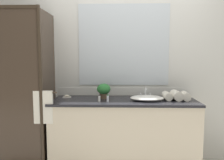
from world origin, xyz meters
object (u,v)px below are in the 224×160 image
Objects in this scene: sink_basin at (147,98)px; rolled_towel_middle at (176,95)px; soap_dish at (67,96)px; potted_plant at (104,90)px; rolled_towel_near_edge at (185,96)px; amenity_bottle_lotion at (99,98)px; faucet at (145,95)px; amenity_bottle_shampoo at (108,98)px; rolled_towel_far_edge at (167,96)px.

sink_basin is 2.05× the size of rolled_towel_middle.
soap_dish is at bearing 174.71° from rolled_towel_middle.
potted_plant is 0.99× the size of rolled_towel_near_edge.
sink_basin is 5.15× the size of amenity_bottle_lotion.
rolled_towel_middle is (1.40, -0.13, 0.05)m from soap_dish.
potted_plant is (-0.54, -0.06, 0.07)m from faucet.
amenity_bottle_shampoo is at bearing -9.52° from amenity_bottle_lotion.
rolled_towel_far_edge is (0.26, 0.05, 0.02)m from sink_basin.
sink_basin is 2.15× the size of potted_plant.
potted_plant is 1.05× the size of rolled_towel_far_edge.
potted_plant is 0.21m from amenity_bottle_lotion.
faucet is 0.39m from rolled_towel_middle.
amenity_bottle_shampoo is (0.10, -0.02, 0.00)m from amenity_bottle_lotion.
amenity_bottle_lotion is 0.96m from rolled_towel_middle.
rolled_towel_middle is at bearing -179.43° from rolled_towel_near_edge.
rolled_towel_far_edge is at bearing -25.17° from faucet.
rolled_towel_middle is at bearing 6.84° from amenity_bottle_lotion.
faucet reaches higher than amenity_bottle_lotion.
rolled_towel_near_edge is at bearing 0.57° from rolled_towel_middle.
soap_dish is at bearing 175.13° from rolled_towel_near_edge.
sink_basin is 0.48m from rolled_towel_near_edge.
sink_basin is 0.17m from faucet.
sink_basin is at bearing -8.79° from soap_dish.
amenity_bottle_lotion is at bearing -28.53° from soap_dish.
amenity_bottle_lotion is 0.85m from rolled_towel_far_edge.
faucet is 1.70× the size of soap_dish.
amenity_bottle_lotion is 0.91× the size of amenity_bottle_shampoo.
amenity_bottle_shampoo is at bearing -168.07° from sink_basin.
rolled_towel_far_edge reaches higher than amenity_bottle_lotion.
potted_plant is 0.50m from soap_dish.
soap_dish is 1.29m from rolled_towel_far_edge.
amenity_bottle_lotion is 0.44× the size of rolled_towel_far_edge.
potted_plant reaches higher than rolled_towel_near_edge.
potted_plant reaches higher than rolled_towel_middle.
potted_plant reaches higher than amenity_bottle_shampoo.
sink_basin reaches higher than soap_dish.
rolled_towel_middle is 1.10× the size of rolled_towel_far_edge.
soap_dish is at bearing 154.67° from amenity_bottle_shampoo.
amenity_bottle_lotion reaches higher than soap_dish.
amenity_bottle_lotion is at bearing -173.16° from rolled_towel_middle.
rolled_towel_near_edge reaches higher than soap_dish.
rolled_towel_near_edge is at bearing -15.82° from faucet.
sink_basin is 2.26× the size of rolled_towel_far_edge.
soap_dish is 0.61m from amenity_bottle_shampoo.
rolled_towel_middle is at bearing -20.37° from faucet.
rolled_towel_middle reaches higher than rolled_towel_near_edge.
rolled_towel_far_edge is (-0.11, 0.02, -0.01)m from rolled_towel_middle.
rolled_towel_far_edge is at bearing 11.26° from amenity_bottle_shampoo.
amenity_bottle_lotion reaches higher than sink_basin.
rolled_towel_middle reaches higher than amenity_bottle_shampoo.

